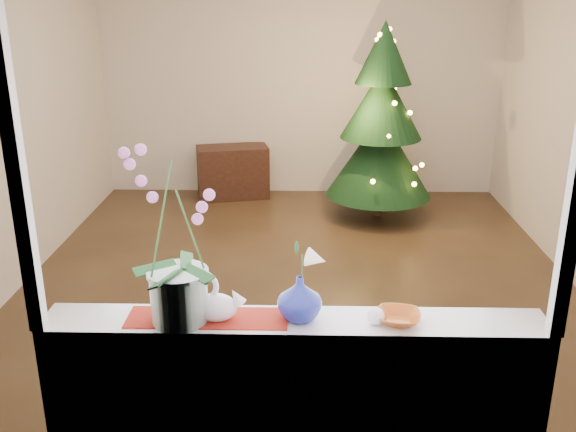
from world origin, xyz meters
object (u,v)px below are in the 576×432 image
swan (215,297)px  amber_dish (399,318)px  xmas_tree (381,122)px  blue_vase (300,295)px  paperweight (376,316)px  orchid_pot (175,237)px  side_table (233,172)px

swan → amber_dish: size_ratio=1.59×
xmas_tree → blue_vase: bearing=-101.3°
blue_vase → paperweight: 0.34m
orchid_pot → blue_vase: bearing=2.7°
orchid_pot → xmas_tree: 4.25m
side_table → xmas_tree: bearing=-33.9°
swan → xmas_tree: bearing=51.1°
swan → amber_dish: bearing=-23.1°
xmas_tree → side_table: xmas_tree is taller
orchid_pot → swan: orchid_pot is taller
swan → orchid_pot: bearing=161.1°
swan → amber_dish: (0.79, -0.00, -0.09)m
amber_dish → blue_vase: bearing=177.5°
blue_vase → orchid_pot: bearing=-177.3°
xmas_tree → amber_dish: bearing=-95.3°
paperweight → side_table: 4.83m
side_table → amber_dish: bearing=-88.3°
orchid_pot → amber_dish: bearing=0.3°
paperweight → xmas_tree: size_ratio=0.04×
blue_vase → side_table: (-0.80, 4.62, -0.74)m
paperweight → side_table: paperweight is taller
blue_vase → amber_dish: blue_vase is taller
amber_dish → swan: bearing=179.7°
blue_vase → side_table: size_ratio=0.29×
side_table → swan: bearing=-97.7°
paperweight → swan: bearing=178.1°
paperweight → orchid_pot: bearing=179.1°
blue_vase → swan: bearing=-177.8°
orchid_pot → paperweight: orchid_pot is taller
xmas_tree → side_table: (-1.60, 0.61, -0.70)m
orchid_pot → blue_vase: (0.52, 0.02, -0.27)m
orchid_pot → xmas_tree: (1.32, 4.03, -0.31)m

